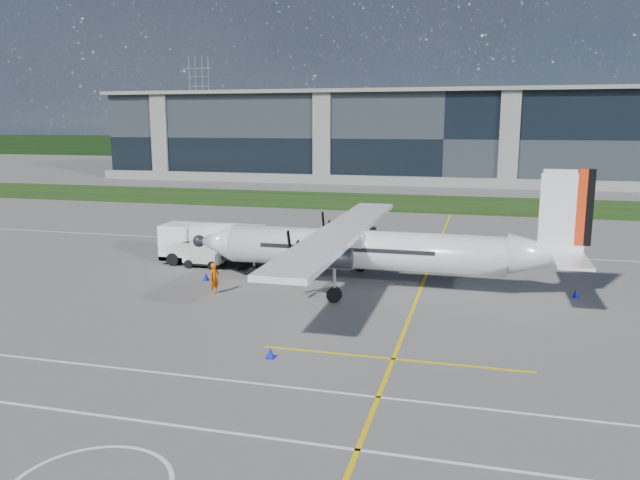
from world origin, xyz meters
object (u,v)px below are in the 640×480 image
(baggage_tug, at_px, (205,254))
(safety_cone_nose_port, at_px, (206,277))
(pylon_west, at_px, (200,106))
(safety_cone_tail, at_px, (576,293))
(fuel_tanker_truck, at_px, (207,243))
(ground_crew_person, at_px, (214,276))
(safety_cone_portwing, at_px, (270,353))
(safety_cone_stbdwing, at_px, (373,242))
(turboprop_aircraft, at_px, (378,227))

(baggage_tug, relative_size, safety_cone_nose_port, 6.04)
(pylon_west, distance_m, safety_cone_tail, 171.14)
(baggage_tug, bearing_deg, fuel_tanker_truck, 104.67)
(fuel_tanker_truck, height_order, safety_cone_tail, fuel_tanker_truck)
(ground_crew_person, xyz_separation_m, safety_cone_nose_port, (-1.90, 2.86, -0.84))
(safety_cone_tail, bearing_deg, baggage_tug, 175.73)
(baggage_tug, height_order, safety_cone_tail, baggage_tug)
(fuel_tanker_truck, xyz_separation_m, safety_cone_portwing, (10.63, -16.45, -1.29))
(safety_cone_portwing, distance_m, safety_cone_stbdwing, 26.66)
(fuel_tanker_truck, xyz_separation_m, safety_cone_tail, (25.01, -2.69, -1.29))
(fuel_tanker_truck, bearing_deg, ground_crew_person, -62.13)
(safety_cone_portwing, relative_size, safety_cone_stbdwing, 1.00)
(safety_cone_nose_port, bearing_deg, safety_cone_stbdwing, 59.90)
(ground_crew_person, distance_m, safety_cone_portwing, 11.34)
(safety_cone_nose_port, bearing_deg, pylon_west, 115.43)
(turboprop_aircraft, height_order, safety_cone_portwing, turboprop_aircraft)
(turboprop_aircraft, xyz_separation_m, fuel_tanker_truck, (-13.17, 3.36, -2.29))
(fuel_tanker_truck, distance_m, safety_cone_stbdwing, 14.71)
(safety_cone_stbdwing, bearing_deg, baggage_tug, -132.99)
(pylon_west, bearing_deg, turboprop_aircraft, -60.89)
(turboprop_aircraft, relative_size, safety_cone_nose_port, 51.17)
(turboprop_aircraft, relative_size, safety_cone_portwing, 51.17)
(turboprop_aircraft, height_order, baggage_tug, turboprop_aircraft)
(pylon_west, height_order, ground_crew_person, pylon_west)
(fuel_tanker_truck, bearing_deg, safety_cone_nose_port, -66.15)
(pylon_west, xyz_separation_m, turboprop_aircraft, (80.26, -144.16, -11.16))
(pylon_west, xyz_separation_m, fuel_tanker_truck, (67.09, -140.80, -13.46))
(pylon_west, bearing_deg, fuel_tanker_truck, -64.52)
(baggage_tug, relative_size, safety_cone_portwing, 6.04)
(baggage_tug, distance_m, safety_cone_stbdwing, 15.12)
(pylon_west, xyz_separation_m, safety_cone_tail, (92.10, -143.49, -14.75))
(ground_crew_person, xyz_separation_m, safety_cone_tail, (21.12, 4.67, -0.84))
(pylon_west, height_order, safety_cone_stbdwing, pylon_west)
(baggage_tug, bearing_deg, pylon_west, 115.42)
(ground_crew_person, relative_size, safety_cone_tail, 4.35)
(pylon_west, xyz_separation_m, safety_cone_portwing, (77.72, -157.25, -14.75))
(pylon_west, height_order, safety_cone_nose_port, pylon_west)
(safety_cone_stbdwing, relative_size, safety_cone_tail, 1.00)
(safety_cone_portwing, distance_m, safety_cone_tail, 19.90)
(safety_cone_stbdwing, bearing_deg, safety_cone_nose_port, -120.10)
(safety_cone_portwing, bearing_deg, baggage_tug, 123.70)
(baggage_tug, bearing_deg, safety_cone_stbdwing, 47.01)
(pylon_west, height_order, safety_cone_tail, pylon_west)
(turboprop_aircraft, relative_size, baggage_tug, 8.47)
(pylon_west, bearing_deg, safety_cone_portwing, -63.70)
(turboprop_aircraft, distance_m, safety_cone_portwing, 13.81)
(safety_cone_stbdwing, bearing_deg, fuel_tanker_truck, -135.86)
(fuel_tanker_truck, relative_size, ground_crew_person, 3.79)
(pylon_west, bearing_deg, safety_cone_tail, -57.31)
(turboprop_aircraft, xyz_separation_m, safety_cone_tail, (11.84, 0.66, -3.59))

